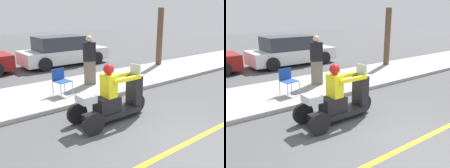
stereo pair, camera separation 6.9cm
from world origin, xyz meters
TOP-DOWN VIEW (x-y plane):
  - ground_plane at (0.00, 0.00)m, footprint 60.00×60.00m
  - lane_stripe at (-0.38, 0.00)m, footprint 24.00×0.12m
  - sidewalk_strip at (0.00, 4.60)m, footprint 28.00×2.80m
  - motorcycle_trike at (-0.36, 1.86)m, footprint 2.15×0.83m
  - spectator_far_back at (0.77, 4.63)m, footprint 0.47×0.36m
  - folding_chair_set_back at (-0.60, 4.19)m, footprint 0.52×0.52m
  - parked_car_lot_center at (1.87, 8.84)m, footprint 4.38×1.94m
  - tree_trunk at (5.39, 5.52)m, footprint 0.28×0.28m

SIDE VIEW (x-z plane):
  - ground_plane at x=0.00m, z-range 0.00..0.00m
  - lane_stripe at x=-0.38m, z-range 0.00..0.01m
  - sidewalk_strip at x=0.00m, z-range 0.00..0.12m
  - motorcycle_trike at x=-0.36m, z-range -0.21..1.26m
  - folding_chair_set_back at x=-0.60m, z-range 0.21..1.03m
  - parked_car_lot_center at x=1.87m, z-range -0.04..1.43m
  - spectator_far_back at x=0.77m, z-range 0.09..1.82m
  - tree_trunk at x=5.39m, z-range 0.12..2.83m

